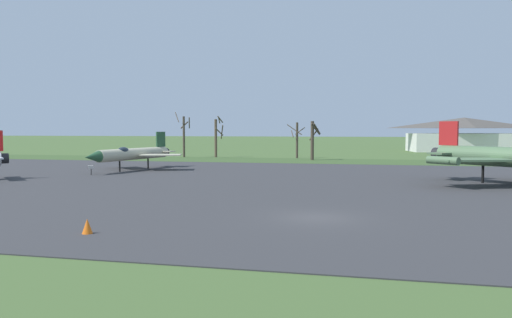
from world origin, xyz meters
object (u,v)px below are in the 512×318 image
jet_fighter_rear_center (132,154)px  traffic_cone (87,227)px  info_placard_rear_center (91,169)px  visitor_building (464,135)px

jet_fighter_rear_center → traffic_cone: 34.68m
jet_fighter_rear_center → info_placard_rear_center: 6.48m
visitor_building → info_placard_rear_center: bearing=-126.5°
info_placard_rear_center → visitor_building: 82.97m
info_placard_rear_center → visitor_building: visitor_building is taller
visitor_building → traffic_cone: 98.33m
info_placard_rear_center → traffic_cone: info_placard_rear_center is taller
jet_fighter_rear_center → traffic_cone: (13.87, -31.74, -1.61)m
jet_fighter_rear_center → visitor_building: size_ratio=0.57×
jet_fighter_rear_center → visitor_building: visitor_building is taller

